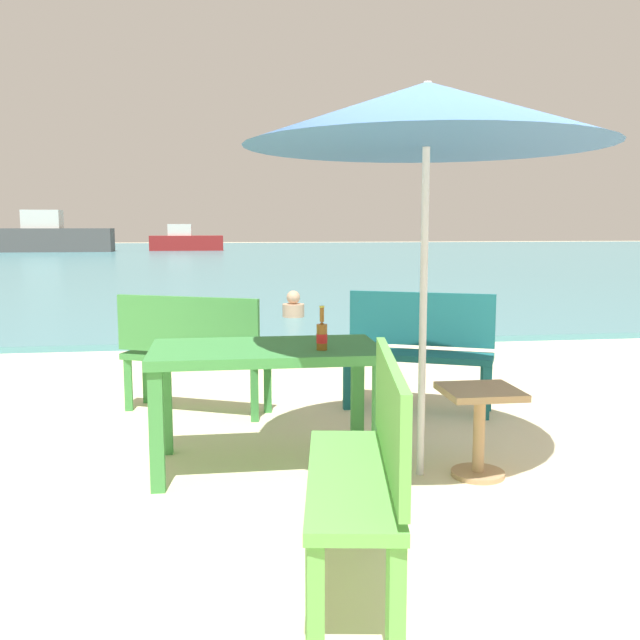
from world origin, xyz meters
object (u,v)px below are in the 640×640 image
object	(u,v)px
patio_umbrella	(427,115)
bench_green_left	(193,347)
side_table_wood	(479,419)
picnic_table_green	(266,364)
swimmer_person	(293,307)
boat_barge	(186,241)
beer_bottle_amber	(322,334)
boat_cargo_ship	(52,237)
bench_teal_center	(419,343)
bench_green_right	(368,457)

from	to	relation	value
patio_umbrella	bench_green_left	bearing A→B (deg)	130.99
side_table_wood	picnic_table_green	bearing A→B (deg)	163.97
swimmer_person	boat_barge	size ratio (longest dim) A/B	0.10
patio_umbrella	swimmer_person	xyz separation A→B (m)	(-0.05, 6.91, -1.88)
bench_green_left	boat_barge	world-z (taller)	boat_barge
beer_bottle_amber	bench_green_left	distance (m)	1.74
boat_cargo_ship	bench_teal_center	bearing A→B (deg)	-73.07
beer_bottle_amber	bench_green_right	world-z (taller)	beer_bottle_amber
bench_green_left	swimmer_person	size ratio (longest dim) A/B	3.02
patio_umbrella	side_table_wood	xyz separation A→B (m)	(0.34, -0.08, -1.76)
beer_bottle_amber	patio_umbrella	xyz separation A→B (m)	(0.59, -0.11, 1.26)
picnic_table_green	boat_barge	xyz separation A→B (m)	(-2.14, 36.56, -0.04)
beer_bottle_amber	swimmer_person	bearing A→B (deg)	85.51
beer_bottle_amber	boat_barge	bearing A→B (deg)	93.83
swimmer_person	boat_cargo_ship	bearing A→B (deg)	109.00
side_table_wood	swimmer_person	world-z (taller)	side_table_wood
patio_umbrella	bench_green_right	distance (m)	2.07
beer_bottle_amber	bench_teal_center	bearing A→B (deg)	54.73
bench_teal_center	swimmer_person	world-z (taller)	bench_teal_center
picnic_table_green	bench_teal_center	world-z (taller)	bench_teal_center
patio_umbrella	boat_barge	bearing A→B (deg)	94.72
picnic_table_green	bench_green_right	size ratio (longest dim) A/B	1.13
patio_umbrella	bench_teal_center	bearing A→B (deg)	74.67
picnic_table_green	bench_green_left	bearing A→B (deg)	110.36
picnic_table_green	swimmer_person	size ratio (longest dim) A/B	3.41
bench_teal_center	bench_green_right	xyz separation A→B (m)	(-1.00, -2.75, 0.00)
boat_cargo_ship	picnic_table_green	bearing A→B (deg)	-75.62
beer_bottle_amber	patio_umbrella	world-z (taller)	patio_umbrella
swimmer_person	patio_umbrella	bearing A→B (deg)	-89.57
beer_bottle_amber	bench_teal_center	size ratio (longest dim) A/B	0.21
patio_umbrella	boat_barge	size ratio (longest dim) A/B	0.56
boat_barge	boat_cargo_ship	world-z (taller)	boat_cargo_ship
boat_barge	boat_cargo_ship	bearing A→B (deg)	-172.69
swimmer_person	picnic_table_green	bearing A→B (deg)	-97.35
patio_umbrella	side_table_wood	size ratio (longest dim) A/B	4.26
beer_bottle_amber	patio_umbrella	size ratio (longest dim) A/B	0.12
bench_green_right	swimmer_person	size ratio (longest dim) A/B	3.03
bench_green_right	swimmer_person	bearing A→B (deg)	86.26
picnic_table_green	bench_green_left	distance (m)	1.43
swimmer_person	boat_barge	world-z (taller)	boat_barge
boat_cargo_ship	side_table_wood	bearing A→B (deg)	-73.91
beer_bottle_amber	swimmer_person	world-z (taller)	beer_bottle_amber
patio_umbrella	bench_green_left	world-z (taller)	patio_umbrella
patio_umbrella	bench_teal_center	size ratio (longest dim) A/B	1.85
bench_teal_center	swimmer_person	xyz separation A→B (m)	(-0.47, 5.37, -0.30)
picnic_table_green	swimmer_person	bearing A→B (deg)	82.65
bench_green_right	swimmer_person	xyz separation A→B (m)	(0.53, 8.12, -0.30)
boat_barge	bench_green_right	bearing A→B (deg)	-86.30
beer_bottle_amber	bench_green_left	xyz separation A→B (m)	(-0.82, 1.50, -0.31)
patio_umbrella	swimmer_person	distance (m)	7.16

